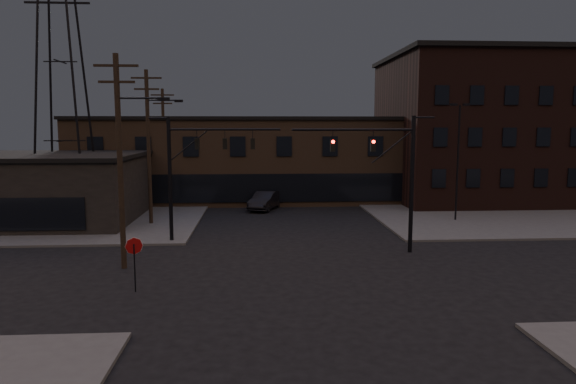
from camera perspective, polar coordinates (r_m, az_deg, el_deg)
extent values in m
plane|color=black|center=(25.86, 2.26, -9.29)|extent=(140.00, 140.00, 0.00)
cube|color=#474744|center=(53.22, 23.96, -1.25)|extent=(30.00, 30.00, 0.15)
cube|color=#474744|center=(51.08, -25.91, -1.68)|extent=(30.00, 30.00, 0.15)
cube|color=brown|center=(52.83, -0.79, 3.60)|extent=(40.00, 12.00, 8.00)
cube|color=black|center=(56.29, 22.44, 6.34)|extent=(22.00, 16.00, 14.00)
cube|color=black|center=(44.52, -26.61, 0.21)|extent=(16.00, 12.00, 5.00)
cylinder|color=black|center=(30.71, 13.59, 0.77)|extent=(0.24, 0.24, 8.00)
cylinder|color=black|center=(29.68, 7.26, 6.88)|extent=(7.00, 0.14, 0.14)
cube|color=#FF140C|center=(29.94, 9.43, 5.12)|extent=(0.28, 0.22, 0.70)
cube|color=#FF140C|center=(29.51, 4.99, 5.16)|extent=(0.28, 0.22, 0.70)
cylinder|color=black|center=(33.29, -12.98, 1.27)|extent=(0.24, 0.24, 8.00)
cylinder|color=black|center=(32.72, -7.04, 6.92)|extent=(7.00, 0.14, 0.14)
cube|color=black|center=(32.89, -10.07, 5.29)|extent=(0.28, 0.22, 0.70)
cube|color=black|center=(32.74, -7.01, 5.34)|extent=(0.28, 0.22, 0.70)
cube|color=black|center=(32.68, -3.93, 5.37)|extent=(0.28, 0.22, 0.70)
cylinder|color=black|center=(24.14, -16.67, -8.09)|extent=(0.06, 0.06, 2.20)
cylinder|color=maroon|center=(23.92, -16.75, -5.77)|extent=(0.72, 0.33, 0.76)
cylinder|color=black|center=(27.62, -18.17, 3.03)|extent=(0.28, 0.28, 11.00)
cube|color=black|center=(27.72, -18.58, 13.18)|extent=(2.20, 0.12, 0.12)
cube|color=black|center=(27.65, -18.51, 11.53)|extent=(1.80, 0.12, 0.12)
cube|color=black|center=(27.10, -13.66, 9.99)|extent=(0.60, 0.25, 0.18)
cylinder|color=black|center=(39.51, -15.22, 4.66)|extent=(0.28, 0.28, 11.50)
cube|color=black|center=(39.63, -15.47, 12.12)|extent=(2.20, 0.12, 0.12)
cube|color=black|center=(39.57, -15.43, 10.97)|extent=(1.80, 0.12, 0.12)
cube|color=black|center=(39.12, -12.04, 9.86)|extent=(0.60, 0.25, 0.18)
cylinder|color=black|center=(51.48, -13.62, 4.98)|extent=(0.28, 0.28, 11.00)
cube|color=black|center=(51.54, -13.78, 10.43)|extent=(2.20, 0.12, 0.12)
cube|color=black|center=(51.50, -13.76, 9.54)|extent=(1.80, 0.12, 0.12)
cylinder|color=black|center=(41.76, 18.33, 2.96)|extent=(0.14, 0.14, 9.00)
cube|color=black|center=(41.52, 17.93, 9.24)|extent=(0.50, 0.28, 0.18)
cube|color=black|center=(41.89, 19.22, 9.16)|extent=(0.50, 0.28, 0.18)
cylinder|color=black|center=(48.77, 22.71, 3.33)|extent=(0.14, 0.14, 9.00)
cube|color=black|center=(48.49, 22.44, 8.71)|extent=(0.50, 0.28, 0.18)
cube|color=black|center=(48.94, 23.50, 8.64)|extent=(0.50, 0.28, 0.18)
imported|color=black|center=(51.31, 18.71, -0.28)|extent=(5.02, 2.44, 1.65)
imported|color=#A5A5A7|center=(51.36, 19.39, -0.52)|extent=(4.68, 3.02, 1.26)
imported|color=black|center=(45.88, -2.56, -0.96)|extent=(3.30, 5.25, 1.63)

